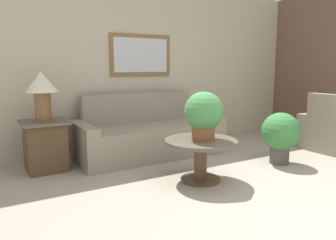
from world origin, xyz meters
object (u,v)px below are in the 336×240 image
Objects in this scene: couch_main at (148,136)px; coffee_table at (201,151)px; table_lamp at (42,89)px; potted_plant_on_table at (204,114)px; potted_plant_floor at (281,134)px; side_table at (45,145)px.

coffee_table is at bearing -90.04° from couch_main.
table_lamp reaches higher than potted_plant_on_table.
potted_plant_floor is (1.33, -1.30, 0.12)m from couch_main.
potted_plant_on_table is (1.48, -1.31, -0.26)m from table_lamp.
coffee_table is 1.36× the size of table_lamp.
side_table is at bearing 154.96° from potted_plant_floor.
potted_plant_on_table is 0.78× the size of potted_plant_floor.
couch_main reaches higher than side_table.
couch_main is 1.86m from potted_plant_floor.
table_lamp is 0.88× the size of potted_plant_floor.
couch_main is at bearing 89.96° from coffee_table.
coffee_table is 1.19× the size of potted_plant_floor.
potted_plant_floor is (1.30, 0.01, -0.37)m from potted_plant_on_table.
table_lamp is at bearing 138.61° from potted_plant_on_table.
couch_main reaches higher than potted_plant_floor.
table_lamp is (-0.00, -0.00, 0.71)m from side_table.
couch_main is at bearing 91.29° from potted_plant_on_table.
potted_plant_floor is at bearing -25.04° from side_table.
potted_plant_floor reaches higher than coffee_table.
potted_plant_on_table is 1.35m from potted_plant_floor.
table_lamp is at bearing 154.96° from potted_plant_floor.
potted_plant_on_table is at bearing -179.63° from potted_plant_floor.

